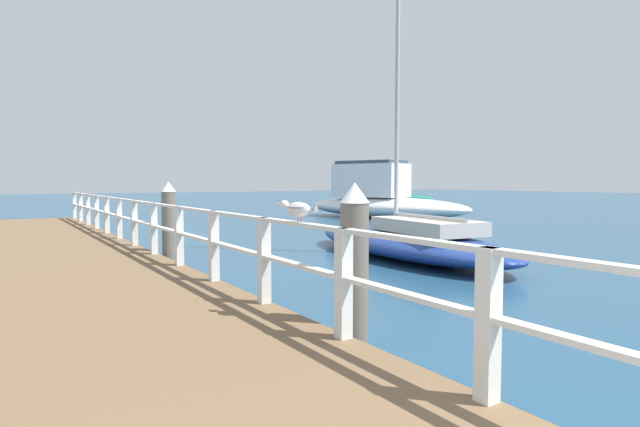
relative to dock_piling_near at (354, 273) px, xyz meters
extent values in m
cube|color=brown|center=(-1.86, 6.61, -0.70)|extent=(3.13, 21.70, 0.41)
cube|color=silver|center=(-0.38, -1.90, 0.00)|extent=(0.12, 0.12, 0.98)
cube|color=silver|center=(-0.38, -0.35, 0.00)|extent=(0.12, 0.12, 0.98)
cube|color=silver|center=(-0.38, 1.20, 0.00)|extent=(0.12, 0.12, 0.98)
cube|color=silver|center=(-0.38, 2.74, 0.00)|extent=(0.12, 0.12, 0.98)
cube|color=silver|center=(-0.38, 4.29, 0.00)|extent=(0.12, 0.12, 0.98)
cube|color=silver|center=(-0.38, 5.83, 0.00)|extent=(0.12, 0.12, 0.98)
cube|color=silver|center=(-0.38, 7.38, 0.00)|extent=(0.12, 0.12, 0.98)
cube|color=silver|center=(-0.38, 8.93, 0.00)|extent=(0.12, 0.12, 0.98)
cube|color=silver|center=(-0.38, 10.47, 0.00)|extent=(0.12, 0.12, 0.98)
cube|color=silver|center=(-0.38, 12.02, 0.00)|extent=(0.12, 0.12, 0.98)
cube|color=silver|center=(-0.38, 13.56, 0.00)|extent=(0.12, 0.12, 0.98)
cube|color=silver|center=(-0.38, 15.11, 0.00)|extent=(0.12, 0.12, 0.98)
cube|color=silver|center=(-0.38, 16.66, 0.00)|extent=(0.12, 0.12, 0.98)
cube|color=silver|center=(-0.38, 6.61, 0.46)|extent=(0.10, 20.10, 0.04)
cube|color=silver|center=(-0.38, 6.61, 0.04)|extent=(0.10, 20.10, 0.04)
cylinder|color=#6B6056|center=(0.00, 0.00, -0.11)|extent=(0.28, 0.28, 1.58)
cone|color=white|center=(0.00, 0.00, 0.78)|extent=(0.29, 0.29, 0.20)
cylinder|color=#6B6056|center=(0.00, 6.13, -0.11)|extent=(0.28, 0.28, 1.58)
cone|color=white|center=(0.00, 6.13, 0.78)|extent=(0.29, 0.29, 0.20)
ellipsoid|color=white|center=(-0.38, 0.42, 0.61)|extent=(0.23, 0.31, 0.15)
sphere|color=white|center=(-0.45, 0.58, 0.65)|extent=(0.09, 0.09, 0.09)
cone|color=gold|center=(-0.48, 0.64, 0.65)|extent=(0.04, 0.06, 0.02)
cone|color=#939399|center=(-0.31, 0.27, 0.62)|extent=(0.10, 0.10, 0.07)
ellipsoid|color=#939399|center=(-0.38, 0.42, 0.64)|extent=(0.25, 0.28, 0.04)
cylinder|color=tan|center=(-0.40, 0.40, 0.51)|extent=(0.01, 0.01, 0.05)
cylinder|color=tan|center=(-0.35, 0.42, 0.51)|extent=(0.01, 0.01, 0.05)
ellipsoid|color=#197266|center=(22.53, 25.42, -0.46)|extent=(3.60, 8.16, 0.87)
cylinder|color=#B2B2B7|center=(22.60, 25.03, 4.78)|extent=(0.10, 0.10, 9.61)
cylinder|color=#B2B2B7|center=(22.36, 26.39, 0.32)|extent=(0.54, 2.73, 0.08)
cube|color=beige|center=(22.37, 26.35, 0.12)|extent=(1.75, 3.02, 0.30)
ellipsoid|color=white|center=(13.16, 15.00, -0.39)|extent=(5.64, 9.17, 1.01)
cube|color=white|center=(12.88, 15.82, 0.92)|extent=(2.94, 3.90, 1.62)
cube|color=#334756|center=(12.88, 15.82, 1.81)|extent=(2.72, 3.53, 0.16)
ellipsoid|color=navy|center=(5.28, 5.05, -0.58)|extent=(3.31, 7.42, 0.65)
cylinder|color=#B2B2B7|center=(5.33, 5.41, 3.81)|extent=(0.10, 0.10, 8.12)
cylinder|color=#B2B2B7|center=(5.16, 4.17, 0.10)|extent=(0.41, 2.50, 0.08)
cube|color=beige|center=(5.17, 4.20, -0.10)|extent=(1.66, 2.74, 0.30)
camera|label=1|loc=(-2.95, -3.93, 0.89)|focal=28.50mm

